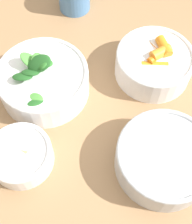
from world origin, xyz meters
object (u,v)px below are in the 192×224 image
object	(u,v)px
bowl_beans_hotdog	(164,159)
bowl_cookies	(21,155)
bowl_greens	(43,80)
bowl_carrots	(154,62)

from	to	relation	value
bowl_beans_hotdog	bowl_cookies	size ratio (longest dim) A/B	1.49
bowl_greens	bowl_beans_hotdog	xyz separation A→B (m)	(0.19, 0.24, -0.01)
bowl_carrots	bowl_cookies	bearing A→B (deg)	-54.64
bowl_carrots	bowl_greens	size ratio (longest dim) A/B	0.88
bowl_cookies	bowl_greens	bearing A→B (deg)	166.46
bowl_greens	bowl_cookies	bearing A→B (deg)	-13.54
bowl_greens	bowl_beans_hotdog	distance (m)	0.30
bowl_carrots	bowl_beans_hotdog	bearing A→B (deg)	-3.41
bowl_greens	bowl_carrots	bearing A→B (deg)	98.89
bowl_beans_hotdog	bowl_cookies	world-z (taller)	bowl_beans_hotdog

